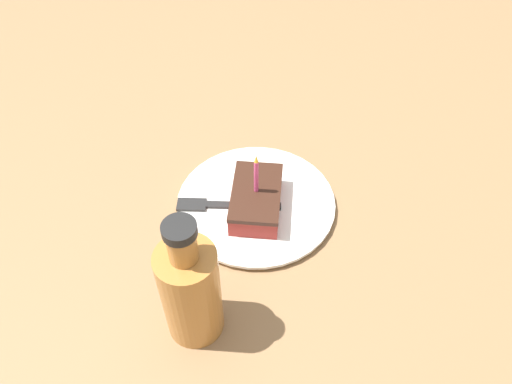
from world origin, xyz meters
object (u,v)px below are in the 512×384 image
Objects in this scene: plate at (256,203)px; bottle at (190,290)px; cake_slice at (256,199)px; fork at (221,205)px.

bottle reaches higher than plate.
cake_slice is (0.00, -0.02, 0.03)m from plate.
plate is 0.23m from bottle.
cake_slice reaches higher than fork.
cake_slice is 0.58× the size of bottle.
bottle reaches higher than fork.
plate is 1.54× the size of fork.
fork is at bearing -177.99° from cake_slice.
plate is at bearing 74.13° from bottle.
bottle is (-0.01, -0.19, 0.07)m from fork.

